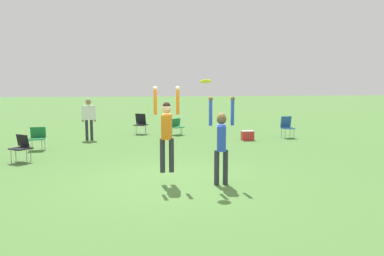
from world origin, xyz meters
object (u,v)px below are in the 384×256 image
(cooler_box, at_px, (247,135))
(person_spectator_near, at_px, (89,115))
(camping_chair_4, at_px, (141,122))
(camping_chair_2, at_px, (176,125))
(camping_chair_1, at_px, (287,125))
(person_defending, at_px, (221,139))
(frisbee, at_px, (205,81))
(camping_chair_0, at_px, (22,146))
(camping_chair_3, at_px, (37,136))
(person_jumping, at_px, (167,127))

(cooler_box, bearing_deg, person_spectator_near, 170.48)
(camping_chair_4, bearing_deg, camping_chair_2, -166.90)
(camping_chair_1, relative_size, camping_chair_2, 1.12)
(camping_chair_2, bearing_deg, person_defending, 51.34)
(frisbee, relative_size, camping_chair_0, 0.33)
(camping_chair_0, relative_size, camping_chair_1, 0.87)
(frisbee, bearing_deg, camping_chair_3, 132.54)
(cooler_box, bearing_deg, camping_chair_3, -172.43)
(frisbee, distance_m, camping_chair_0, 6.34)
(person_defending, xyz_separation_m, camping_chair_4, (-1.69, 9.23, -0.54))
(person_jumping, bearing_deg, cooler_box, -19.68)
(person_spectator_near, bearing_deg, camping_chair_3, -148.74)
(camping_chair_2, xyz_separation_m, camping_chair_4, (-1.61, 0.51, 0.12))
(camping_chair_0, height_order, person_spectator_near, person_spectator_near)
(camping_chair_2, bearing_deg, frisbee, 48.86)
(person_defending, bearing_deg, camping_chair_3, -123.28)
(camping_chair_4, relative_size, cooler_box, 1.87)
(camping_chair_3, distance_m, camping_chair_4, 5.27)
(camping_chair_3, height_order, cooler_box, camping_chair_3)
(person_jumping, xyz_separation_m, camping_chair_1, (5.82, 6.74, -0.80))
(camping_chair_0, relative_size, camping_chair_3, 1.00)
(person_defending, relative_size, camping_chair_0, 2.53)
(camping_chair_2, distance_m, cooler_box, 3.50)
(camping_chair_3, relative_size, person_spectator_near, 0.46)
(camping_chair_2, distance_m, camping_chair_4, 1.70)
(person_jumping, relative_size, camping_chair_1, 2.16)
(frisbee, height_order, camping_chair_1, frisbee)
(person_defending, bearing_deg, camping_chair_1, 158.98)
(person_defending, relative_size, frisbee, 7.61)
(camping_chair_2, xyz_separation_m, cooler_box, (2.75, -2.14, -0.23))
(person_defending, bearing_deg, camping_chair_4, -157.44)
(frisbee, xyz_separation_m, camping_chair_4, (-1.32, 9.22, -1.86))
(camping_chair_0, distance_m, camping_chair_2, 7.48)
(person_jumping, bearing_deg, person_spectator_near, 31.70)
(camping_chair_0, distance_m, cooler_box, 8.64)
(person_spectator_near, distance_m, cooler_box, 6.69)
(person_jumping, xyz_separation_m, person_spectator_near, (-2.63, 7.40, -0.28))
(camping_chair_0, distance_m, camping_chair_3, 2.07)
(camping_chair_0, relative_size, camping_chair_2, 0.98)
(frisbee, height_order, cooler_box, frisbee)
(camping_chair_2, height_order, cooler_box, camping_chair_2)
(person_spectator_near, bearing_deg, person_defending, -86.55)
(frisbee, distance_m, cooler_box, 7.57)
(camping_chair_3, bearing_deg, camping_chair_1, -175.36)
(camping_chair_1, bearing_deg, camping_chair_2, -23.37)
(camping_chair_2, height_order, person_spectator_near, person_spectator_near)
(person_jumping, distance_m, camping_chair_2, 8.58)
(person_jumping, relative_size, camping_chair_0, 2.47)
(person_jumping, xyz_separation_m, camping_chair_4, (-0.45, 8.96, -0.80))
(frisbee, distance_m, camping_chair_4, 9.50)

